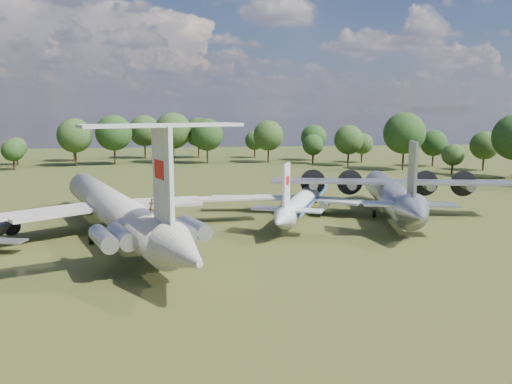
{
  "coord_description": "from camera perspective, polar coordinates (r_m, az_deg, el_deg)",
  "views": [
    {
      "loc": [
        4.64,
        -63.47,
        15.6
      ],
      "look_at": [
        12.61,
        0.33,
        5.0
      ],
      "focal_mm": 35.0,
      "sensor_mm": 36.0,
      "label": 1
    }
  ],
  "objects": [
    {
      "name": "tu104_jet",
      "position": [
        74.99,
        5.68,
        -1.18
      ],
      "size": [
        42.13,
        47.27,
        3.89
      ],
      "primitive_type": null,
      "rotation": [
        0.0,
        0.0,
        -0.4
      ],
      "color": "silver",
      "rests_on": "ground"
    },
    {
      "name": "il62_airliner",
      "position": [
        64.23,
        -15.91,
        -2.47
      ],
      "size": [
        62.6,
        70.01,
        5.65
      ],
      "primitive_type": null,
      "rotation": [
        0.0,
        0.0,
        0.38
      ],
      "color": "beige",
      "rests_on": "ground"
    },
    {
      "name": "ground",
      "position": [
        65.52,
        -11.01,
        -4.59
      ],
      "size": [
        300.0,
        300.0,
        0.0
      ],
      "primitive_type": "plane",
      "color": "#233E14",
      "rests_on": "ground"
    },
    {
      "name": "an12_transport",
      "position": [
        76.35,
        15.15,
        -0.78
      ],
      "size": [
        42.63,
        45.82,
        5.18
      ],
      "primitive_type": null,
      "rotation": [
        0.0,
        0.0,
        -0.21
      ],
      "color": "#ACAFB4",
      "rests_on": "ground"
    },
    {
      "name": "person_on_il62",
      "position": [
        48.49,
        -11.82,
        -1.66
      ],
      "size": [
        0.68,
        0.53,
        1.67
      ],
      "primitive_type": "imported",
      "rotation": [
        0.0,
        0.0,
        3.37
      ],
      "color": "olive",
      "rests_on": "il62_airliner"
    }
  ]
}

